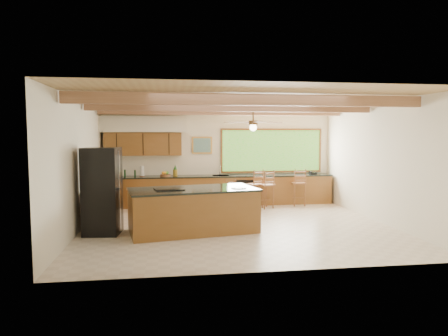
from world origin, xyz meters
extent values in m
plane|color=beige|center=(0.00, 0.00, 0.00)|extent=(7.20, 7.20, 0.00)
cube|color=#EFE8CF|center=(0.00, 3.25, 1.50)|extent=(7.20, 0.04, 3.00)
cube|color=#EFE8CF|center=(0.00, -3.25, 1.50)|extent=(7.20, 0.04, 3.00)
cube|color=#EFE8CF|center=(-3.60, 0.00, 1.50)|extent=(0.04, 6.50, 3.00)
cube|color=#EFE8CF|center=(3.60, 0.00, 1.50)|extent=(0.04, 6.50, 3.00)
cube|color=#A07F50|center=(0.00, 0.00, 3.00)|extent=(7.20, 6.50, 0.04)
cube|color=#A17050|center=(0.00, -1.60, 2.86)|extent=(7.10, 0.15, 0.22)
cube|color=#A17050|center=(0.00, 0.50, 2.86)|extent=(7.10, 0.15, 0.22)
cube|color=#A17050|center=(0.00, 2.30, 2.86)|extent=(7.10, 0.15, 0.22)
cube|color=brown|center=(-2.35, 3.06, 1.90)|extent=(2.30, 0.35, 0.70)
cube|color=beige|center=(-2.35, 2.99, 2.50)|extent=(2.60, 0.50, 0.48)
cylinder|color=#FFEABF|center=(-3.05, 2.99, 2.27)|extent=(0.10, 0.10, 0.01)
cylinder|color=#FFEABF|center=(-1.65, 2.99, 2.27)|extent=(0.10, 0.10, 0.01)
cube|color=#77A43A|center=(1.70, 3.22, 1.67)|extent=(3.20, 0.04, 1.30)
cube|color=#BF883A|center=(-0.55, 3.22, 1.85)|extent=(0.64, 0.03, 0.54)
cube|color=#427756|center=(-0.55, 3.20, 1.85)|extent=(0.54, 0.01, 0.44)
cube|color=brown|center=(0.00, 2.91, 0.44)|extent=(7.00, 0.65, 0.88)
cube|color=black|center=(0.00, 2.91, 0.90)|extent=(7.04, 0.69, 0.04)
cube|color=brown|center=(-3.26, 1.35, 0.44)|extent=(0.65, 2.35, 0.88)
cube|color=black|center=(-3.26, 1.35, 0.90)|extent=(0.69, 2.39, 0.04)
cube|color=black|center=(0.70, 2.58, 0.42)|extent=(0.60, 0.02, 0.78)
cube|color=silver|center=(0.00, 2.91, 0.91)|extent=(0.50, 0.38, 0.03)
cylinder|color=silver|center=(0.00, 3.11, 1.07)|extent=(0.03, 0.03, 0.30)
cylinder|color=silver|center=(0.00, 3.01, 1.20)|extent=(0.03, 0.20, 0.03)
cylinder|color=silver|center=(-2.40, 2.98, 1.08)|extent=(0.13, 0.13, 0.31)
cylinder|color=#173B1D|center=(-2.92, 3.06, 1.02)|extent=(0.06, 0.06, 0.20)
cylinder|color=#173B1D|center=(-2.61, 3.00, 1.02)|extent=(0.05, 0.05, 0.20)
cube|color=black|center=(2.98, 2.89, 0.97)|extent=(0.23, 0.19, 0.10)
cube|color=brown|center=(-1.07, -0.43, 0.47)|extent=(2.95, 1.74, 0.94)
cube|color=black|center=(-1.07, -0.43, 0.96)|extent=(3.00, 1.79, 0.04)
cube|color=black|center=(-1.60, -0.52, 0.99)|extent=(0.69, 0.59, 0.02)
cylinder|color=silver|center=(-0.04, -0.52, 0.99)|extent=(0.34, 0.34, 0.02)
cube|color=black|center=(-3.05, -0.35, 0.95)|extent=(0.81, 0.79, 1.90)
cube|color=silver|center=(-2.68, -0.35, 0.95)|extent=(0.03, 0.05, 1.75)
cube|color=brown|center=(0.10, 1.60, 0.58)|extent=(0.37, 0.37, 0.04)
cylinder|color=brown|center=(-0.04, 1.46, 0.28)|extent=(0.03, 0.03, 0.56)
cylinder|color=brown|center=(0.24, 1.46, 0.28)|extent=(0.03, 0.03, 0.56)
cylinder|color=brown|center=(-0.04, 1.74, 0.28)|extent=(0.03, 0.03, 0.56)
cylinder|color=brown|center=(0.24, 1.74, 0.28)|extent=(0.03, 0.03, 0.56)
cube|color=brown|center=(1.24, 2.16, 0.70)|extent=(0.55, 0.55, 0.04)
cylinder|color=brown|center=(1.08, 2.00, 0.34)|extent=(0.04, 0.04, 0.67)
cylinder|color=brown|center=(1.41, 2.00, 0.34)|extent=(0.04, 0.04, 0.67)
cylinder|color=brown|center=(1.08, 2.32, 0.34)|extent=(0.04, 0.04, 0.67)
cylinder|color=brown|center=(1.41, 2.32, 0.34)|extent=(0.04, 0.04, 0.67)
cube|color=brown|center=(0.94, 2.25, 0.71)|extent=(0.56, 0.56, 0.04)
cylinder|color=brown|center=(0.77, 2.09, 0.34)|extent=(0.04, 0.04, 0.69)
cylinder|color=brown|center=(1.10, 2.09, 0.34)|extent=(0.04, 0.04, 0.69)
cylinder|color=brown|center=(0.77, 2.42, 0.34)|extent=(0.04, 0.04, 0.69)
cylinder|color=brown|center=(1.10, 2.42, 0.34)|extent=(0.04, 0.04, 0.69)
cube|color=brown|center=(2.35, 2.45, 0.70)|extent=(0.43, 0.43, 0.04)
cylinder|color=brown|center=(2.19, 2.29, 0.34)|extent=(0.04, 0.04, 0.68)
cylinder|color=brown|center=(2.52, 2.29, 0.34)|extent=(0.04, 0.04, 0.68)
cylinder|color=brown|center=(2.19, 2.61, 0.34)|extent=(0.04, 0.04, 0.68)
cylinder|color=brown|center=(2.52, 2.61, 0.34)|extent=(0.04, 0.04, 0.68)
camera|label=1|loc=(-1.62, -9.30, 2.18)|focal=32.00mm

